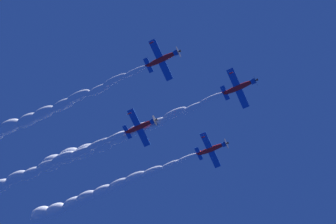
{
  "coord_description": "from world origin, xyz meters",
  "views": [
    {
      "loc": [
        22.39,
        -26.06,
        1.83
      ],
      "look_at": [
        -13.96,
        -15.39,
        89.03
      ],
      "focal_mm": 42.97,
      "sensor_mm": 36.0,
      "label": 1
    }
  ],
  "objects": [
    {
      "name": "smoke_trail_right_wingman",
      "position": [
        -26.06,
        -47.71,
        89.13
      ],
      "size": [
        34.74,
        38.16,
        4.84
      ],
      "color": "white"
    },
    {
      "name": "airplane_left_wingman",
      "position": [
        -20.54,
        -2.04,
        89.34
      ],
      "size": [
        8.06,
        8.1,
        3.33
      ],
      "color": "red"
    },
    {
      "name": "smoke_trail_slot_tail",
      "position": [
        -43.11,
        -48.19,
        88.81
      ],
      "size": [
        34.71,
        38.57,
        4.96
      ],
      "color": "white"
    },
    {
      "name": "airplane_right_wingman",
      "position": [
        -1.36,
        -20.25,
        87.46
      ],
      "size": [
        8.07,
        8.08,
        3.14
      ],
      "color": "red"
    },
    {
      "name": "airplane_lead",
      "position": [
        -2.73,
        -1.75,
        87.32
      ],
      "size": [
        8.05,
        8.11,
        3.27
      ],
      "color": "red"
    },
    {
      "name": "smoke_trail_left_wingman",
      "position": [
        -45.23,
        -29.7,
        90.96
      ],
      "size": [
        35.12,
        39.02,
        4.92
      ],
      "color": "white"
    },
    {
      "name": "airplane_slot_tail",
      "position": [
        -18.54,
        -20.75,
        87.17
      ],
      "size": [
        8.07,
        8.08,
        3.15
      ],
      "color": "red"
    },
    {
      "name": "smoke_trail_lead",
      "position": [
        -27.24,
        -29.16,
        89.05
      ],
      "size": [
        34.73,
        38.84,
        4.92
      ],
      "color": "white"
    }
  ]
}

